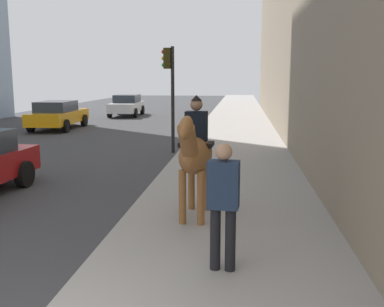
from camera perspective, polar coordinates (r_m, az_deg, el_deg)
name	(u,v)px	position (r m, az deg, el deg)	size (l,w,h in m)	color
mounted_horse_near	(195,152)	(7.94, 0.41, 0.13)	(2.15, 0.65, 2.21)	brown
pedestrian_greeting	(223,198)	(5.83, 4.01, -5.73)	(0.30, 0.42, 1.70)	black
car_near_lane	(127,105)	(30.91, -8.32, 6.15)	(4.37, 2.05, 1.44)	silver
car_mid_lane	(58,115)	(23.77, -16.70, 4.77)	(4.57, 2.06, 1.44)	orange
traffic_light_near_curb	(170,82)	(15.62, -2.81, 9.08)	(0.20, 0.44, 3.67)	black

